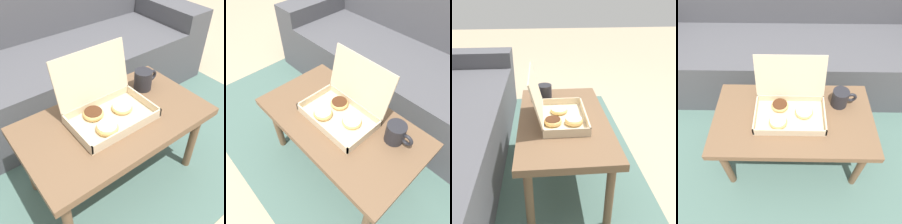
% 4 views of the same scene
% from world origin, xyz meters
% --- Properties ---
extents(ground_plane, '(12.00, 12.00, 0.00)m').
position_xyz_m(ground_plane, '(0.00, 0.00, 0.00)').
color(ground_plane, tan).
extents(area_rug, '(2.65, 1.79, 0.01)m').
position_xyz_m(area_rug, '(0.00, 0.30, 0.01)').
color(area_rug, '#4C6B60').
rests_on(area_rug, ground_plane).
extents(coffee_table, '(0.92, 0.52, 0.46)m').
position_xyz_m(coffee_table, '(0.00, -0.05, 0.41)').
color(coffee_table, brown).
rests_on(coffee_table, ground_plane).
extents(pastry_box, '(0.40, 0.32, 0.30)m').
position_xyz_m(pastry_box, '(-0.03, -0.01, 0.52)').
color(pastry_box, beige).
rests_on(pastry_box, coffee_table).
extents(coffee_mug, '(0.15, 0.10, 0.11)m').
position_xyz_m(coffee_mug, '(0.28, 0.05, 0.51)').
color(coffee_mug, '#232328').
rests_on(coffee_mug, coffee_table).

